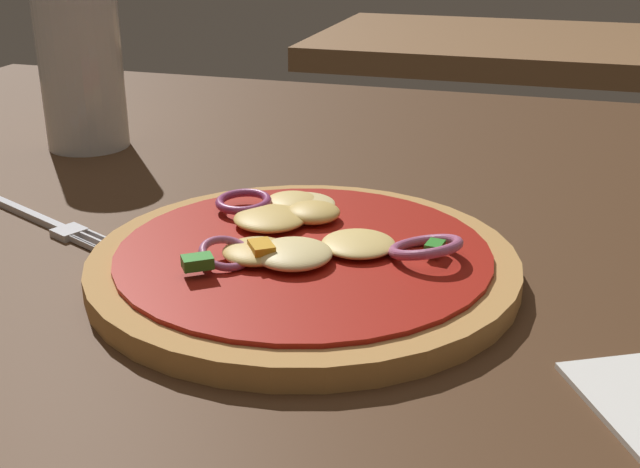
# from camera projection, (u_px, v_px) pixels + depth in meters

# --- Properties ---
(dining_table) EXTENTS (1.20, 1.07, 0.04)m
(dining_table) POSITION_uv_depth(u_px,v_px,m) (304.00, 303.00, 0.49)
(dining_table) COLOR #4C301C
(dining_table) RESTS_ON ground
(pizza) EXTENTS (0.25, 0.25, 0.03)m
(pizza) POSITION_uv_depth(u_px,v_px,m) (309.00, 260.00, 0.48)
(pizza) COLOR tan
(pizza) RESTS_ON dining_table
(fork) EXTENTS (0.16, 0.08, 0.01)m
(fork) POSITION_uv_depth(u_px,v_px,m) (39.00, 219.00, 0.57)
(fork) COLOR silver
(fork) RESTS_ON dining_table
(beer_glass) EXTENTS (0.07, 0.07, 0.15)m
(beer_glass) POSITION_uv_depth(u_px,v_px,m) (82.00, 74.00, 0.72)
(beer_glass) COLOR silver
(beer_glass) RESTS_ON dining_table
(background_table) EXTENTS (0.66, 0.44, 0.04)m
(background_table) POSITION_uv_depth(u_px,v_px,m) (516.00, 47.00, 1.37)
(background_table) COLOR brown
(background_table) RESTS_ON ground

